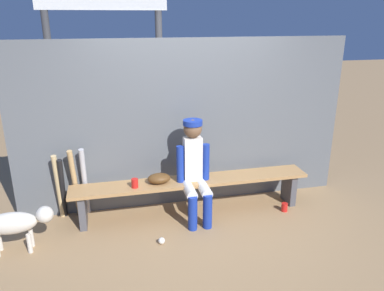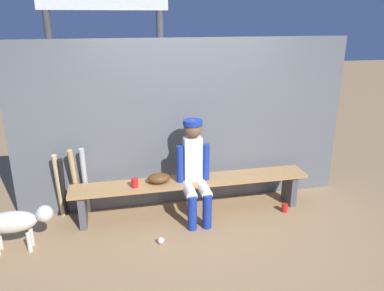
{
  "view_description": "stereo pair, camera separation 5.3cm",
  "coord_description": "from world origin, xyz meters",
  "px_view_note": "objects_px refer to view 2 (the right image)",
  "views": [
    {
      "loc": [
        -0.97,
        -4.15,
        2.38
      ],
      "look_at": [
        0.0,
        0.0,
        0.91
      ],
      "focal_mm": 35.16,
      "sensor_mm": 36.0,
      "label": 1
    },
    {
      "loc": [
        -0.92,
        -4.17,
        2.38
      ],
      "look_at": [
        0.0,
        0.0,
        0.91
      ],
      "focal_mm": 35.16,
      "sensor_mm": 36.0,
      "label": 2
    }
  ],
  "objects_px": {
    "bat_wood_natural": "(59,186)",
    "cup_on_bench": "(135,183)",
    "bat_aluminum_black": "(63,188)",
    "dog": "(17,222)",
    "player_seated": "(195,168)",
    "scoreboard": "(109,13)",
    "baseball_glove": "(159,178)",
    "bat_wood_tan": "(75,183)",
    "baseball": "(161,240)",
    "bat_aluminum_silver": "(85,181)",
    "dugout_bench": "(192,186)",
    "cup_on_ground": "(285,208)"
  },
  "relations": [
    {
      "from": "baseball",
      "to": "cup_on_bench",
      "type": "bearing_deg",
      "value": 112.75
    },
    {
      "from": "dugout_bench",
      "to": "dog",
      "type": "height_order",
      "value": "dog"
    },
    {
      "from": "baseball_glove",
      "to": "cup_on_bench",
      "type": "bearing_deg",
      "value": -168.48
    },
    {
      "from": "baseball",
      "to": "player_seated",
      "type": "bearing_deg",
      "value": 44.68
    },
    {
      "from": "bat_aluminum_silver",
      "to": "bat_aluminum_black",
      "type": "height_order",
      "value": "bat_aluminum_silver"
    },
    {
      "from": "cup_on_ground",
      "to": "baseball_glove",
      "type": "bearing_deg",
      "value": 171.8
    },
    {
      "from": "bat_aluminum_silver",
      "to": "dog",
      "type": "distance_m",
      "value": 0.93
    },
    {
      "from": "bat_wood_tan",
      "to": "scoreboard",
      "type": "distance_m",
      "value": 2.38
    },
    {
      "from": "player_seated",
      "to": "bat_wood_tan",
      "type": "distance_m",
      "value": 1.47
    },
    {
      "from": "bat_wood_natural",
      "to": "baseball",
      "type": "xyz_separation_m",
      "value": [
        1.12,
        -0.83,
        -0.39
      ]
    },
    {
      "from": "bat_wood_tan",
      "to": "bat_wood_natural",
      "type": "relative_size",
      "value": 1.07
    },
    {
      "from": "bat_wood_natural",
      "to": "baseball",
      "type": "height_order",
      "value": "bat_wood_natural"
    },
    {
      "from": "baseball",
      "to": "bat_aluminum_silver",
      "type": "bearing_deg",
      "value": 133.57
    },
    {
      "from": "bat_aluminum_black",
      "to": "scoreboard",
      "type": "relative_size",
      "value": 0.23
    },
    {
      "from": "bat_wood_tan",
      "to": "scoreboard",
      "type": "relative_size",
      "value": 0.26
    },
    {
      "from": "bat_aluminum_black",
      "to": "scoreboard",
      "type": "height_order",
      "value": "scoreboard"
    },
    {
      "from": "baseball",
      "to": "dog",
      "type": "xyz_separation_m",
      "value": [
        -1.49,
        0.22,
        0.3
      ]
    },
    {
      "from": "player_seated",
      "to": "bat_aluminum_black",
      "type": "bearing_deg",
      "value": 167.96
    },
    {
      "from": "bat_aluminum_silver",
      "to": "scoreboard",
      "type": "bearing_deg",
      "value": 69.43
    },
    {
      "from": "bat_wood_natural",
      "to": "dog",
      "type": "relative_size",
      "value": 1.01
    },
    {
      "from": "player_seated",
      "to": "scoreboard",
      "type": "distance_m",
      "value": 2.5
    },
    {
      "from": "bat_aluminum_black",
      "to": "baseball",
      "type": "xyz_separation_m",
      "value": [
        1.08,
        -0.82,
        -0.37
      ]
    },
    {
      "from": "player_seated",
      "to": "scoreboard",
      "type": "xyz_separation_m",
      "value": [
        -0.86,
        1.54,
        1.76
      ]
    },
    {
      "from": "cup_on_bench",
      "to": "dog",
      "type": "height_order",
      "value": "cup_on_bench"
    },
    {
      "from": "player_seated",
      "to": "bat_wood_tan",
      "type": "xyz_separation_m",
      "value": [
        -1.42,
        0.34,
        -0.21
      ]
    },
    {
      "from": "player_seated",
      "to": "bat_aluminum_black",
      "type": "distance_m",
      "value": 1.63
    },
    {
      "from": "baseball_glove",
      "to": "bat_wood_natural",
      "type": "relative_size",
      "value": 0.33
    },
    {
      "from": "scoreboard",
      "to": "bat_aluminum_black",
      "type": "bearing_deg",
      "value": -120.31
    },
    {
      "from": "bat_wood_tan",
      "to": "bat_wood_natural",
      "type": "height_order",
      "value": "bat_wood_tan"
    },
    {
      "from": "bat_aluminum_black",
      "to": "baseball",
      "type": "relative_size",
      "value": 10.94
    },
    {
      "from": "baseball_glove",
      "to": "bat_aluminum_black",
      "type": "distance_m",
      "value": 1.18
    },
    {
      "from": "bat_aluminum_silver",
      "to": "cup_on_ground",
      "type": "relative_size",
      "value": 8.21
    },
    {
      "from": "bat_aluminum_black",
      "to": "dog",
      "type": "relative_size",
      "value": 0.96
    },
    {
      "from": "bat_wood_tan",
      "to": "baseball",
      "type": "relative_size",
      "value": 12.37
    },
    {
      "from": "bat_wood_natural",
      "to": "baseball",
      "type": "relative_size",
      "value": 11.55
    },
    {
      "from": "scoreboard",
      "to": "dog",
      "type": "distance_m",
      "value": 2.99
    },
    {
      "from": "bat_aluminum_black",
      "to": "dog",
      "type": "height_order",
      "value": "bat_aluminum_black"
    },
    {
      "from": "bat_wood_tan",
      "to": "cup_on_bench",
      "type": "relative_size",
      "value": 8.32
    },
    {
      "from": "bat_wood_natural",
      "to": "cup_on_bench",
      "type": "distance_m",
      "value": 0.95
    },
    {
      "from": "player_seated",
      "to": "bat_aluminum_silver",
      "type": "bearing_deg",
      "value": 164.34
    },
    {
      "from": "baseball",
      "to": "cup_on_bench",
      "type": "distance_m",
      "value": 0.75
    },
    {
      "from": "bat_wood_natural",
      "to": "cup_on_bench",
      "type": "height_order",
      "value": "bat_wood_natural"
    },
    {
      "from": "baseball_glove",
      "to": "scoreboard",
      "type": "height_order",
      "value": "scoreboard"
    },
    {
      "from": "cup_on_bench",
      "to": "bat_wood_tan",
      "type": "bearing_deg",
      "value": 157.6
    },
    {
      "from": "dugout_bench",
      "to": "cup_on_bench",
      "type": "bearing_deg",
      "value": -175.1
    },
    {
      "from": "dugout_bench",
      "to": "bat_wood_tan",
      "type": "bearing_deg",
      "value": 170.81
    },
    {
      "from": "dugout_bench",
      "to": "baseball",
      "type": "distance_m",
      "value": 0.84
    },
    {
      "from": "player_seated",
      "to": "dog",
      "type": "distance_m",
      "value": 2.03
    },
    {
      "from": "cup_on_bench",
      "to": "baseball",
      "type": "bearing_deg",
      "value": -67.25
    },
    {
      "from": "bat_aluminum_black",
      "to": "bat_wood_natural",
      "type": "height_order",
      "value": "bat_wood_natural"
    }
  ]
}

